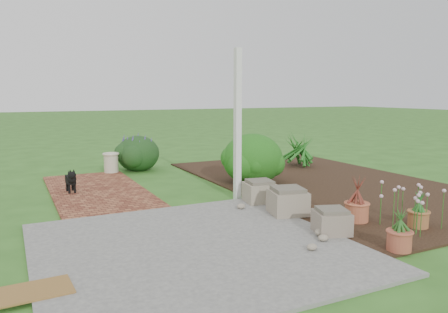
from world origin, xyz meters
name	(u,v)px	position (x,y,z in m)	size (l,w,h in m)	color
ground	(224,203)	(0.00, 0.00, 0.00)	(80.00, 80.00, 0.00)	#2E5F1E
concrete_patio	(194,247)	(-1.25, -1.75, 0.02)	(3.50, 3.50, 0.04)	#5E5E5B
brick_path	(98,191)	(-1.70, 1.75, 0.02)	(1.60, 3.50, 0.04)	brown
garden_bed	(325,183)	(2.50, 0.50, 0.01)	(4.00, 7.00, 0.03)	black
veranda_post	(238,125)	(0.30, 0.10, 1.25)	(0.10, 0.10, 2.50)	white
stone_trough_near	(332,222)	(0.46, -2.10, 0.18)	(0.41, 0.41, 0.27)	#756557
stone_trough_mid	(288,202)	(0.48, -1.12, 0.21)	(0.50, 0.50, 0.33)	gray
stone_trough_far	(260,192)	(0.48, -0.33, 0.19)	(0.46, 0.46, 0.30)	gray
coir_doormat	(33,291)	(-2.98, -2.23, 0.05)	(0.65, 0.42, 0.02)	brown
black_dog	(71,179)	(-2.16, 1.71, 0.28)	(0.15, 0.46, 0.40)	black
cream_ceramic_urn	(111,163)	(-1.09, 3.42, 0.25)	(0.31, 0.31, 0.42)	beige
evergreen_shrub	(253,158)	(1.15, 1.06, 0.53)	(1.18, 1.18, 1.00)	#0D400B
agapanthus_clump_back	(298,147)	(3.15, 2.31, 0.50)	(1.04, 1.04, 0.93)	#11420C
agapanthus_clump_front	(246,147)	(2.02, 2.90, 0.48)	(1.02, 1.02, 0.91)	#0D4315
pink_flower_patch	(420,207)	(1.61, -2.45, 0.32)	(0.91, 0.91, 0.58)	#113D0F
terracotta_pot_bronze	(357,212)	(1.14, -1.82, 0.16)	(0.32, 0.32, 0.26)	#B05B3B
terracotta_pot_small_left	(418,219)	(1.67, -2.39, 0.14)	(0.26, 0.26, 0.22)	#995E33
terracotta_pot_small_right	(399,241)	(0.75, -2.90, 0.14)	(0.27, 0.27, 0.23)	#9F4C35
purple_flowering_bush	(138,153)	(-0.43, 3.61, 0.42)	(0.98, 0.98, 0.83)	black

